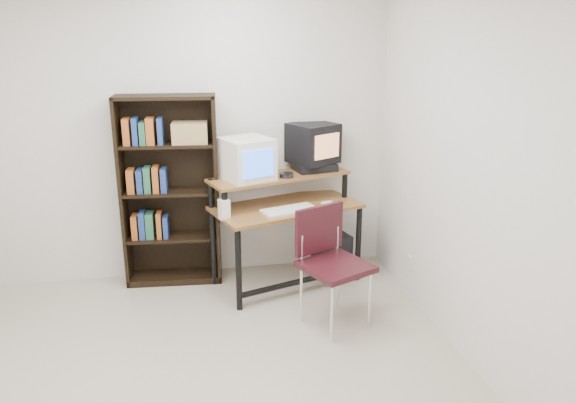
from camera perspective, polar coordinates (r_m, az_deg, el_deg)
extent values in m
cube|color=silver|center=(5.11, -12.11, 6.36)|extent=(4.00, 0.01, 2.60)
cube|color=silver|center=(3.68, 20.26, 1.40)|extent=(0.01, 4.00, 2.60)
cube|color=brown|center=(4.95, -0.17, -0.56)|extent=(1.40, 1.00, 0.03)
cube|color=brown|center=(4.98, -0.88, 2.57)|extent=(1.33, 0.76, 0.02)
cylinder|color=black|center=(4.60, -5.04, -6.89)|extent=(0.05, 0.05, 0.72)
cylinder|color=black|center=(5.15, 7.16, -4.21)|extent=(0.05, 0.05, 0.72)
cylinder|color=black|center=(5.02, -7.68, -3.19)|extent=(0.05, 0.05, 0.98)
cylinder|color=black|center=(5.54, 3.85, -1.10)|extent=(0.05, 0.05, 0.98)
cylinder|color=black|center=(4.95, 1.40, -8.07)|extent=(1.15, 0.42, 0.05)
cube|color=white|center=(4.84, -4.22, 4.30)|extent=(0.51, 0.51, 0.37)
cube|color=blue|center=(4.67, -3.00, 3.84)|extent=(0.27, 0.12, 0.23)
cube|color=black|center=(5.14, 2.72, 3.48)|extent=(0.40, 0.32, 0.08)
cube|color=black|center=(5.14, 2.54, 5.96)|extent=(0.51, 0.50, 0.36)
cube|color=tan|center=(5.00, 3.99, 5.62)|extent=(0.25, 0.14, 0.22)
cylinder|color=#26262B|center=(4.90, -0.15, 2.62)|extent=(0.15, 0.15, 0.05)
cube|color=white|center=(4.79, 0.13, -0.96)|extent=(0.51, 0.34, 0.03)
cube|color=black|center=(4.99, 3.69, -0.41)|extent=(0.28, 0.26, 0.01)
cube|color=white|center=(4.98, 4.01, -0.23)|extent=(0.11, 0.09, 0.03)
cube|color=white|center=(4.64, -6.50, -0.80)|extent=(0.10, 0.10, 0.17)
cube|color=black|center=(5.33, 4.41, -5.11)|extent=(0.30, 0.49, 0.42)
cube|color=black|center=(4.31, 4.88, -6.60)|extent=(0.61, 0.61, 0.04)
cube|color=black|center=(4.37, 3.19, -2.80)|extent=(0.42, 0.22, 0.38)
cylinder|color=silver|center=(4.19, 4.46, -11.30)|extent=(0.02, 0.02, 0.48)
cylinder|color=silver|center=(4.41, 8.27, -9.86)|extent=(0.02, 0.02, 0.48)
cylinder|color=silver|center=(4.45, 1.34, -9.43)|extent=(0.02, 0.02, 0.48)
cylinder|color=silver|center=(4.66, 5.09, -8.19)|extent=(0.02, 0.02, 0.48)
cube|color=black|center=(5.11, -16.44, 0.79)|extent=(0.05, 0.28, 1.69)
cube|color=black|center=(5.03, -7.25, 1.11)|extent=(0.05, 0.28, 1.69)
cube|color=black|center=(5.18, -11.75, 1.36)|extent=(0.85, 0.09, 1.69)
cube|color=black|center=(4.89, -12.50, 10.34)|extent=(0.87, 0.35, 0.03)
cube|color=black|center=(5.34, -11.34, -7.49)|extent=(0.87, 0.35, 0.06)
cube|color=black|center=(5.19, -11.59, -3.54)|extent=(0.81, 0.33, 0.03)
cube|color=black|center=(5.05, -11.88, 0.95)|extent=(0.81, 0.33, 0.02)
cube|color=black|center=(4.95, -12.19, 5.65)|extent=(0.81, 0.33, 0.02)
cube|color=#9C7B4F|center=(4.92, -9.93, 6.92)|extent=(0.32, 0.23, 0.18)
cube|color=beige|center=(4.97, 12.23, -6.07)|extent=(0.02, 0.08, 0.12)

